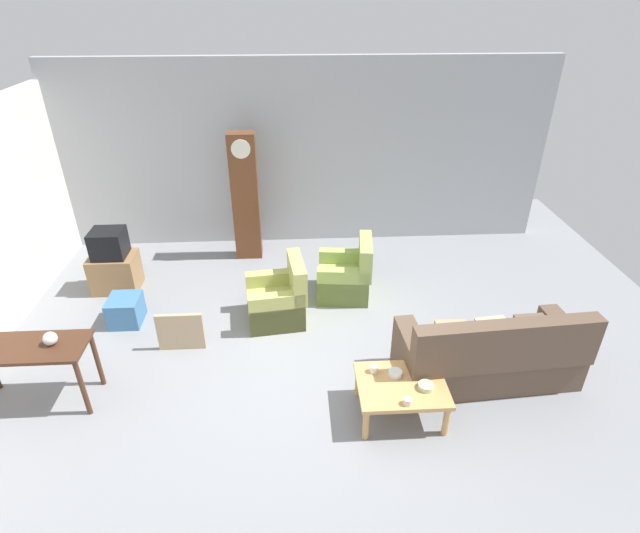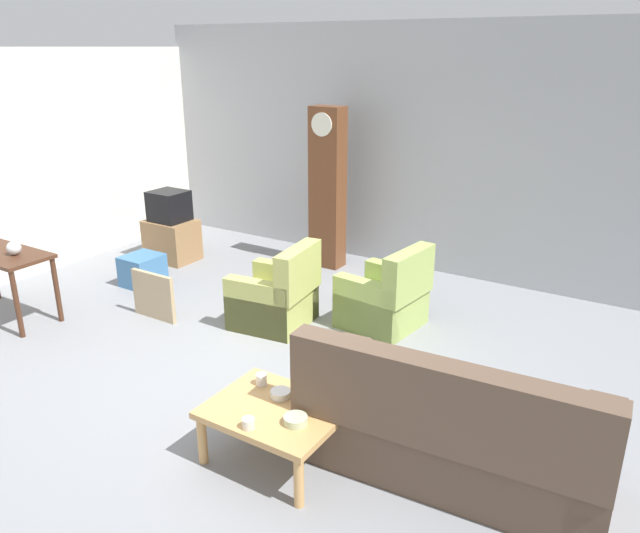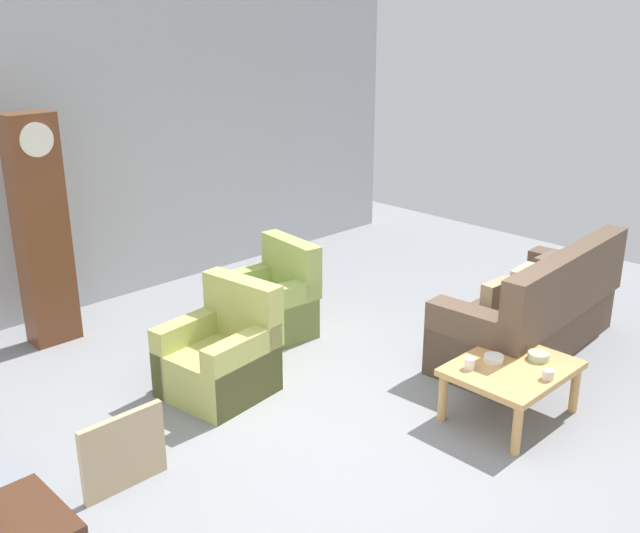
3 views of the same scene
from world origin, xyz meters
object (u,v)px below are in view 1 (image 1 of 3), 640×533
coffee_table_wood (401,388)px  framed_picture_leaning (181,332)px  cup_blue_rimmed (421,369)px  cup_cream_tall (408,401)px  cup_white_porcelain (374,369)px  grandfather_clock (245,197)px  storage_box_blue (126,310)px  bowl_white_stacked (395,373)px  glass_dome_cloche (50,339)px  armchair_olive_far (347,277)px  tv_stand_cabinet (115,272)px  bowl_shallow_green (426,386)px  tv_crt (109,243)px  armchair_olive_near (279,300)px  couch_floral (489,356)px  console_table_dark (27,355)px

coffee_table_wood → framed_picture_leaning: framed_picture_leaning is taller
cup_blue_rimmed → cup_cream_tall: size_ratio=1.13×
framed_picture_leaning → cup_white_porcelain: (2.34, -1.08, 0.21)m
grandfather_clock → storage_box_blue: bearing=-130.2°
cup_cream_tall → bowl_white_stacked: size_ratio=0.58×
glass_dome_cloche → cup_white_porcelain: size_ratio=1.73×
armchair_olive_far → coffee_table_wood: 2.50m
coffee_table_wood → tv_stand_cabinet: size_ratio=1.41×
framed_picture_leaning → storage_box_blue: framed_picture_leaning is taller
grandfather_clock → bowl_shallow_green: bearing=-61.3°
tv_stand_cabinet → cup_white_porcelain: size_ratio=7.85×
tv_stand_cabinet → tv_crt: (0.00, 0.00, 0.50)m
storage_box_blue → cup_blue_rimmed: bearing=-25.3°
coffee_table_wood → storage_box_blue: coffee_table_wood is taller
cup_cream_tall → framed_picture_leaning: bearing=148.8°
glass_dome_cloche → bowl_shallow_green: glass_dome_cloche is taller
armchair_olive_near → cup_blue_rimmed: bearing=-47.1°
tv_stand_cabinet → bowl_white_stacked: size_ratio=4.47×
tv_stand_cabinet → grandfather_clock: bearing=26.1°
storage_box_blue → cup_white_porcelain: (3.23, -1.73, 0.28)m
couch_floral → tv_stand_cabinet: bearing=154.9°
tv_crt → couch_floral: bearing=-25.1°
coffee_table_wood → tv_stand_cabinet: 4.83m
storage_box_blue → cup_cream_tall: size_ratio=5.27×
couch_floral → console_table_dark: couch_floral is taller
tv_stand_cabinet → cup_cream_tall: (3.89, -3.14, 0.18)m
framed_picture_leaning → cup_blue_rimmed: size_ratio=6.01×
framed_picture_leaning → cup_blue_rimmed: framed_picture_leaning is taller
armchair_olive_near → armchair_olive_far: bearing=30.0°
grandfather_clock → framed_picture_leaning: 2.76m
glass_dome_cloche → cup_white_porcelain: (3.49, -0.25, -0.38)m
grandfather_clock → coffee_table_wood: bearing=-63.5°
glass_dome_cloche → cup_cream_tall: (3.77, -0.75, -0.39)m
console_table_dark → cup_blue_rimmed: 4.31m
grandfather_clock → bowl_white_stacked: grandfather_clock is taller
couch_floral → glass_dome_cloche: (-4.91, -0.03, 0.50)m
storage_box_blue → bowl_shallow_green: size_ratio=2.78×
coffee_table_wood → bowl_white_stacked: bearing=109.1°
grandfather_clock → armchair_olive_near: bearing=-74.3°
cup_white_porcelain → cup_cream_tall: (0.27, -0.50, -0.01)m
tv_crt → glass_dome_cloche: size_ratio=3.20×
console_table_dark → grandfather_clock: bearing=57.6°
framed_picture_leaning → storage_box_blue: bearing=144.0°
cup_blue_rimmed → bowl_white_stacked: 0.29m
console_table_dark → storage_box_blue: 1.66m
armchair_olive_far → cup_white_porcelain: 2.28m
armchair_olive_far → tv_crt: 3.61m
couch_floral → tv_stand_cabinet: (-5.04, 2.36, -0.07)m
bowl_white_stacked → armchair_olive_far: bearing=97.1°
cup_blue_rimmed → cup_white_porcelain: bearing=175.3°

